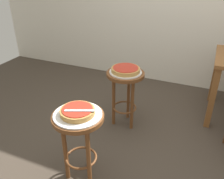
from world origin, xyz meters
TOP-DOWN VIEW (x-y plane):
  - ground_plane at (0.00, 0.00)m, footprint 6.00×6.00m
  - stool_foreground at (-0.35, -0.56)m, footprint 0.40×0.40m
  - serving_plate_foreground at (-0.35, -0.56)m, footprint 0.37×0.37m
  - pizza_foreground at (-0.35, -0.56)m, footprint 0.26×0.26m
  - stool_middle at (-0.29, 0.32)m, footprint 0.40×0.40m
  - serving_plate_middle at (-0.29, 0.32)m, footprint 0.34×0.34m
  - pizza_middle at (-0.29, 0.32)m, footprint 0.30×0.30m
  - pizza_server_knife at (-0.32, -0.58)m, footprint 0.21×0.11m

SIDE VIEW (x-z plane):
  - ground_plane at x=0.00m, z-range 0.00..0.00m
  - stool_foreground at x=-0.35m, z-range 0.16..0.80m
  - stool_middle at x=-0.29m, z-range 0.16..0.80m
  - serving_plate_foreground at x=-0.35m, z-range 0.64..0.65m
  - serving_plate_middle at x=-0.29m, z-range 0.64..0.65m
  - pizza_foreground at x=-0.35m, z-range 0.65..0.70m
  - pizza_middle at x=-0.29m, z-range 0.65..0.70m
  - pizza_server_knife at x=-0.32m, z-range 0.70..0.71m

